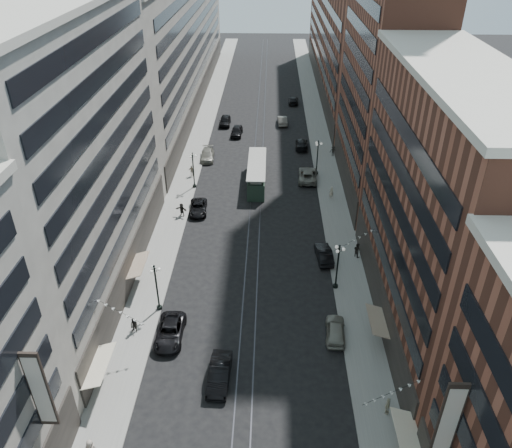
# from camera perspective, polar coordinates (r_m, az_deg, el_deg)

# --- Properties ---
(ground) EXTENTS (220.00, 220.00, 0.00)m
(ground) POSITION_cam_1_polar(r_m,az_deg,el_deg) (78.57, 0.16, 5.77)
(ground) COLOR black
(ground) RESTS_ON ground
(sidewalk_west) EXTENTS (4.00, 180.00, 0.15)m
(sidewalk_west) POSITION_cam_1_polar(r_m,az_deg,el_deg) (88.55, -6.89, 8.70)
(sidewalk_west) COLOR gray
(sidewalk_west) RESTS_ON ground
(sidewalk_east) EXTENTS (4.00, 180.00, 0.15)m
(sidewalk_east) POSITION_cam_1_polar(r_m,az_deg,el_deg) (88.09, 7.58, 8.53)
(sidewalk_east) COLOR gray
(sidewalk_east) RESTS_ON ground
(rail_west) EXTENTS (0.12, 180.00, 0.02)m
(rail_west) POSITION_cam_1_polar(r_m,az_deg,el_deg) (87.68, -0.13, 8.65)
(rail_west) COLOR #2D2D33
(rail_west) RESTS_ON ground
(rail_east) EXTENTS (0.12, 180.00, 0.02)m
(rail_east) POSITION_cam_1_polar(r_m,az_deg,el_deg) (87.65, 0.79, 8.64)
(rail_east) COLOR #2D2D33
(rail_east) RESTS_ON ground
(building_west_mid) EXTENTS (8.00, 36.00, 28.00)m
(building_west_mid) POSITION_cam_1_polar(r_m,az_deg,el_deg) (51.69, -19.99, 6.50)
(building_west_mid) COLOR #A9A396
(building_west_mid) RESTS_ON ground
(building_west_far) EXTENTS (8.00, 90.00, 26.00)m
(building_west_far) POSITION_cam_1_polar(r_m,az_deg,el_deg) (110.34, -8.75, 20.23)
(building_west_far) COLOR #A9A396
(building_west_far) RESTS_ON ground
(building_east_mid) EXTENTS (8.00, 30.00, 24.00)m
(building_east_mid) POSITION_cam_1_polar(r_m,az_deg,el_deg) (47.15, 20.21, 1.22)
(building_east_mid) COLOR brown
(building_east_mid) RESTS_ON ground
(building_east_tower) EXTENTS (8.00, 26.00, 42.00)m
(building_east_tower) POSITION_cam_1_polar(r_m,az_deg,el_deg) (69.61, 15.11, 19.64)
(building_east_tower) COLOR brown
(building_east_tower) RESTS_ON ground
(building_east_far) EXTENTS (8.00, 72.00, 24.00)m
(building_east_far) POSITION_cam_1_polar(r_m,az_deg,el_deg) (118.73, 9.57, 20.47)
(building_east_far) COLOR brown
(building_east_far) RESTS_ON ground
(lamppost_sw_far) EXTENTS (1.03, 1.14, 5.52)m
(lamppost_sw_far) POSITION_cam_1_polar(r_m,az_deg,el_deg) (50.92, -11.30, -6.96)
(lamppost_sw_far) COLOR black
(lamppost_sw_far) RESTS_ON sidewalk_west
(lamppost_sw_mid) EXTENTS (1.03, 1.14, 5.52)m
(lamppost_sw_mid) POSITION_cam_1_polar(r_m,az_deg,el_deg) (73.53, -7.17, 6.28)
(lamppost_sw_mid) COLOR black
(lamppost_sw_mid) RESTS_ON sidewalk_west
(lamppost_se_far) EXTENTS (1.03, 1.14, 5.52)m
(lamppost_se_far) POSITION_cam_1_polar(r_m,az_deg,el_deg) (53.40, 9.31, -4.66)
(lamppost_se_far) COLOR black
(lamppost_se_far) RESTS_ON sidewalk_east
(lamppost_se_mid) EXTENTS (1.03, 1.14, 5.52)m
(lamppost_se_mid) POSITION_cam_1_polar(r_m,az_deg,el_deg) (77.59, 7.03, 7.70)
(lamppost_se_mid) COLOR black
(lamppost_se_mid) RESTS_ON sidewalk_east
(streetcar) EXTENTS (2.65, 11.97, 3.31)m
(streetcar) POSITION_cam_1_polar(r_m,az_deg,el_deg) (74.96, 0.09, 5.73)
(streetcar) COLOR #22362A
(streetcar) RESTS_ON ground
(car_2) EXTENTS (2.54, 5.45, 1.51)m
(car_2) POSITION_cam_1_polar(r_m,az_deg,el_deg) (49.18, -9.81, -12.05)
(car_2) COLOR black
(car_2) RESTS_ON ground
(car_4) EXTENTS (2.17, 4.63, 1.53)m
(car_4) POSITION_cam_1_polar(r_m,az_deg,el_deg) (49.24, 9.07, -11.88)
(car_4) COLOR gray
(car_4) RESTS_ON ground
(car_5) EXTENTS (1.96, 5.11, 1.66)m
(car_5) POSITION_cam_1_polar(r_m,az_deg,el_deg) (44.99, -4.21, -16.68)
(car_5) COLOR black
(car_5) RESTS_ON ground
(pedestrian_2) EXTENTS (0.88, 0.67, 1.61)m
(pedestrian_2) POSITION_cam_1_polar(r_m,az_deg,el_deg) (50.22, -13.75, -11.19)
(pedestrian_2) COLOR black
(pedestrian_2) RESTS_ON sidewalk_west
(pedestrian_4) EXTENTS (0.77, 1.07, 1.67)m
(pedestrian_4) POSITION_cam_1_polar(r_m,az_deg,el_deg) (43.83, 14.80, -19.46)
(pedestrian_4) COLOR beige
(pedestrian_4) RESTS_ON sidewalk_east
(car_7) EXTENTS (2.64, 5.07, 1.36)m
(car_7) POSITION_cam_1_polar(r_m,az_deg,el_deg) (68.18, -6.62, 1.86)
(car_7) COLOR black
(car_7) RESTS_ON ground
(car_8) EXTENTS (2.41, 5.33, 1.52)m
(car_8) POSITION_cam_1_polar(r_m,az_deg,el_deg) (83.60, -5.57, 7.86)
(car_8) COLOR slate
(car_8) RESTS_ON ground
(car_9) EXTENTS (2.03, 5.01, 1.70)m
(car_9) POSITION_cam_1_polar(r_m,az_deg,el_deg) (98.14, -3.57, 11.69)
(car_9) COLOR black
(car_9) RESTS_ON ground
(car_10) EXTENTS (2.05, 4.80, 1.54)m
(car_10) POSITION_cam_1_polar(r_m,az_deg,el_deg) (58.94, 7.77, -3.41)
(car_10) COLOR black
(car_10) RESTS_ON ground
(car_11) EXTENTS (3.13, 6.15, 1.66)m
(car_11) POSITION_cam_1_polar(r_m,az_deg,el_deg) (76.72, 5.93, 5.61)
(car_11) COLOR slate
(car_11) RESTS_ON ground
(car_12) EXTENTS (2.30, 5.23, 1.49)m
(car_12) POSITION_cam_1_polar(r_m,az_deg,el_deg) (87.93, 5.23, 9.10)
(car_12) COLOR black
(car_12) RESTS_ON ground
(car_13) EXTENTS (2.21, 4.92, 1.64)m
(car_13) POSITION_cam_1_polar(r_m,az_deg,el_deg) (93.02, -2.22, 10.56)
(car_13) COLOR black
(car_13) RESTS_ON ground
(car_14) EXTENTS (1.94, 4.88, 1.58)m
(car_14) POSITION_cam_1_polar(r_m,az_deg,el_deg) (98.43, 3.03, 11.74)
(car_14) COLOR #66635B
(car_14) RESTS_ON ground
(pedestrian_5) EXTENTS (1.76, 1.09, 1.83)m
(pedestrian_5) POSITION_cam_1_polar(r_m,az_deg,el_deg) (67.24, -8.50, 1.63)
(pedestrian_5) COLOR black
(pedestrian_5) RESTS_ON sidewalk_west
(pedestrian_6) EXTENTS (1.07, 0.56, 1.75)m
(pedestrian_6) POSITION_cam_1_polar(r_m,az_deg,el_deg) (77.77, -7.34, 6.05)
(pedestrian_6) COLOR gray
(pedestrian_6) RESTS_ON sidewalk_west
(pedestrian_7) EXTENTS (0.94, 0.98, 1.81)m
(pedestrian_7) POSITION_cam_1_polar(r_m,az_deg,el_deg) (59.78, 11.48, -2.91)
(pedestrian_7) COLOR black
(pedestrian_7) RESTS_ON sidewalk_east
(pedestrian_8) EXTENTS (0.74, 0.59, 1.77)m
(pedestrian_8) POSITION_cam_1_polar(r_m,az_deg,el_deg) (71.71, 8.61, 3.62)
(pedestrian_8) COLOR #BFB69E
(pedestrian_8) RESTS_ON sidewalk_east
(pedestrian_9) EXTENTS (1.17, 0.63, 1.72)m
(pedestrian_9) POSITION_cam_1_polar(r_m,az_deg,el_deg) (85.07, 8.79, 8.25)
(pedestrian_9) COLOR black
(pedestrian_9) RESTS_ON sidewalk_east
(car_extra_0) EXTENTS (2.17, 4.93, 1.41)m
(car_extra_0) POSITION_cam_1_polar(r_m,az_deg,el_deg) (110.56, 4.28, 13.92)
(car_extra_0) COLOR black
(car_extra_0) RESTS_ON ground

